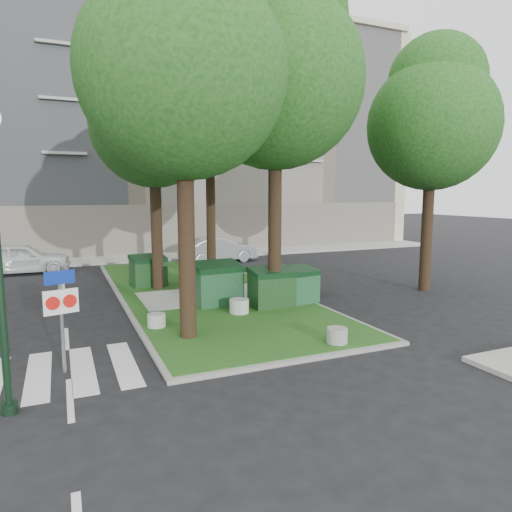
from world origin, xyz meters
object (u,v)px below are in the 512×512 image
dumpster_d (297,285)px  bollard_right (337,335)px  tree_median_mid (155,112)px  car_silver (219,250)px  tree_street_right (433,113)px  traffic_sign_pole (61,304)px  bollard_left (157,320)px  tree_median_far (211,98)px  litter_bin (224,268)px  tree_median_near_left (186,54)px  dumpster_a (148,271)px  dumpster_c (272,287)px  bollard_mid (239,306)px  car_white (21,258)px  tree_median_near_right (277,63)px  dumpster_b (217,284)px

dumpster_d → bollard_right: size_ratio=2.82×
tree_median_mid → car_silver: bearing=54.1°
tree_street_right → traffic_sign_pole: bearing=-165.2°
tree_median_mid → bollard_left: tree_median_mid is taller
tree_median_far → litter_bin: 7.97m
litter_bin → tree_median_near_left: bearing=-115.1°
tree_median_near_left → car_silver: tree_median_near_left is taller
dumpster_a → dumpster_c: bearing=-65.7°
litter_bin → traffic_sign_pole: (-7.00, -9.30, 1.10)m
bollard_mid → tree_median_mid: bearing=107.6°
litter_bin → bollard_left: bearing=-122.9°
litter_bin → car_white: (-8.74, 4.93, 0.31)m
dumpster_a → litter_bin: 3.84m
tree_median_mid → car_silver: tree_median_mid is taller
litter_bin → dumpster_a: bearing=-164.0°
dumpster_a → dumpster_c: 6.02m
tree_median_near_left → tree_median_mid: size_ratio=1.05×
tree_median_near_left → tree_median_far: bearing=68.7°
tree_median_near_left → litter_bin: tree_median_near_left is taller
tree_median_mid → car_white: bearing=129.1°
tree_median_near_right → bollard_left: 8.79m
traffic_sign_pole → bollard_mid: bearing=13.1°
car_silver → tree_median_mid: bearing=138.1°
car_silver → tree_median_far: bearing=151.0°
dumpster_b → dumpster_d: 2.79m
bollard_left → traffic_sign_pole: traffic_sign_pole is taller
tree_street_right → dumpster_b: size_ratio=5.99×
dumpster_a → tree_median_near_left: bearing=-99.0°
bollard_mid → car_silver: 11.71m
dumpster_b → litter_bin: 5.59m
dumpster_b → bollard_left: 3.11m
tree_median_far → traffic_sign_pole: (-6.86, -10.60, -6.77)m
bollard_left → car_silver: (5.85, 11.75, 0.42)m
tree_median_near_right → dumpster_d: size_ratio=7.59×
dumpster_d → tree_median_near_right: bearing=-178.8°
tree_median_far → bollard_mid: 11.30m
tree_street_right → bollard_right: bearing=-147.8°
dumpster_d → bollard_mid: 2.46m
dumpster_a → tree_street_right: bearing=-32.0°
dumpster_c → bollard_left: size_ratio=2.79×
bollard_left → litter_bin: (4.53, 7.01, 0.15)m
tree_median_near_right → bollard_left: bearing=-169.1°
bollard_mid → traffic_sign_pole: (-5.19, -2.77, 1.21)m
dumpster_c → bollard_mid: (-1.32, -0.38, -0.42)m
dumpster_d → tree_median_far: bearing=85.7°
tree_street_right → litter_bin: 10.93m
traffic_sign_pole → litter_bin: bearing=38.1°
tree_median_near_left → dumpster_b: tree_median_near_left is taller
car_white → car_silver: bearing=-89.5°
bollard_mid → car_white: size_ratio=0.14×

